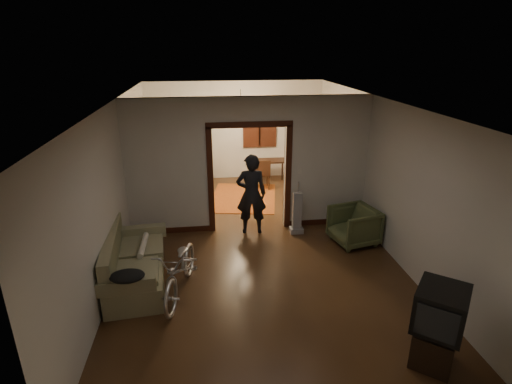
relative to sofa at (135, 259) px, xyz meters
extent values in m
cube|color=#321D10|center=(2.12, 1.14, -0.44)|extent=(5.00, 8.50, 0.01)
cube|color=white|center=(2.12, 1.14, 2.36)|extent=(5.00, 8.50, 0.01)
cube|color=beige|center=(2.12, 5.39, 0.96)|extent=(5.00, 0.02, 2.80)
cube|color=beige|center=(-0.38, 1.14, 0.96)|extent=(0.02, 8.50, 2.80)
cube|color=beige|center=(4.62, 1.14, 0.96)|extent=(0.02, 8.50, 2.80)
cube|color=beige|center=(2.12, 1.89, 0.96)|extent=(5.00, 0.14, 2.80)
cube|color=black|center=(2.12, 1.89, 0.66)|extent=(1.74, 0.20, 2.32)
cube|color=black|center=(2.82, 5.35, 1.11)|extent=(0.98, 0.06, 1.28)
sphere|color=#FFE0A5|center=(2.12, 3.64, 1.91)|extent=(0.24, 0.24, 0.24)
cube|color=silver|center=(3.17, 1.82, 0.81)|extent=(0.08, 0.01, 0.12)
cube|color=#6C6C48|center=(0.00, 0.00, 0.00)|extent=(1.05, 2.00, 0.89)
cylinder|color=beige|center=(0.10, 0.30, 0.09)|extent=(0.10, 0.80, 0.10)
ellipsoid|color=black|center=(0.05, -0.91, 0.24)|extent=(0.49, 0.37, 0.14)
imported|color=silver|center=(0.76, -0.41, 0.00)|extent=(0.92, 1.77, 0.89)
imported|color=#48522E|center=(4.07, 0.89, -0.07)|extent=(0.98, 0.96, 0.75)
cube|color=black|center=(3.91, -2.33, -0.21)|extent=(0.69, 0.69, 0.47)
cube|color=black|center=(3.91, -2.33, 0.36)|extent=(0.82, 0.83, 0.53)
cube|color=gray|center=(3.06, 1.50, 0.01)|extent=(0.30, 0.25, 0.90)
imported|color=black|center=(2.12, 1.65, 0.41)|extent=(0.64, 0.44, 1.70)
cube|color=maroon|center=(2.16, 3.65, -0.43)|extent=(1.98, 2.38, 0.02)
cube|color=#1C2F1D|center=(0.88, 4.87, 0.51)|extent=(1.04, 0.72, 1.90)
sphere|color=#1E5972|center=(0.88, 4.87, 1.50)|extent=(0.29, 0.29, 0.29)
cube|color=black|center=(3.04, 4.78, -0.12)|extent=(0.91, 0.54, 0.65)
cube|color=black|center=(2.75, 4.30, -0.02)|extent=(0.45, 0.45, 0.84)
camera|label=1|loc=(1.22, -5.96, 3.31)|focal=28.00mm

